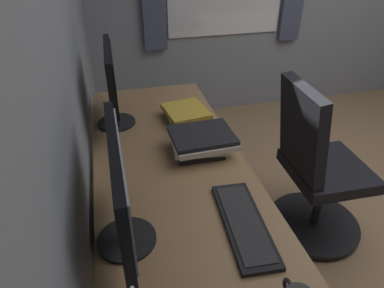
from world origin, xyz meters
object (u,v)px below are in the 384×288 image
book_stack_far (201,142)px  monitor_primary (120,188)px  monitor_secondary (112,82)px  office_chair (315,172)px  drawer_pedestal (177,259)px  keyboard_main (244,223)px  book_stack_near (186,113)px

book_stack_far → monitor_primary: bearing=140.1°
monitor_primary → monitor_secondary: monitor_secondary is taller
monitor_secondary → office_chair: 1.22m
drawer_pedestal → keyboard_main: 0.49m
drawer_pedestal → office_chair: 0.93m
drawer_pedestal → monitor_secondary: size_ratio=1.46×
keyboard_main → book_stack_far: (0.49, 0.03, 0.04)m
drawer_pedestal → book_stack_near: size_ratio=2.63×
drawer_pedestal → monitor_primary: bearing=132.6°
drawer_pedestal → book_stack_far: size_ratio=2.37×
drawer_pedestal → keyboard_main: bearing=-135.8°
drawer_pedestal → monitor_primary: monitor_primary is taller
book_stack_near → book_stack_far: (-0.33, 0.01, 0.02)m
monitor_secondary → book_stack_far: 0.56m
monitor_secondary → office_chair: (-0.35, -1.05, -0.51)m
book_stack_near → office_chair: bearing=-113.7°
monitor_secondary → keyboard_main: size_ratio=1.11×
book_stack_near → office_chair: size_ratio=0.27×
book_stack_near → book_stack_far: size_ratio=0.90×
drawer_pedestal → book_stack_far: 0.55m
book_stack_near → book_stack_far: 0.33m
keyboard_main → office_chair: size_ratio=0.44×
keyboard_main → book_stack_near: book_stack_near is taller
monitor_primary → office_chair: monitor_primary is taller
drawer_pedestal → monitor_secondary: 0.92m
book_stack_near → office_chair: office_chair is taller
monitor_secondary → office_chair: size_ratio=0.49×
monitor_primary → book_stack_far: size_ratio=1.84×
monitor_primary → book_stack_far: 0.62m
drawer_pedestal → book_stack_near: 0.76m
book_stack_far → office_chair: office_chair is taller
office_chair → book_stack_near: bearing=66.3°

